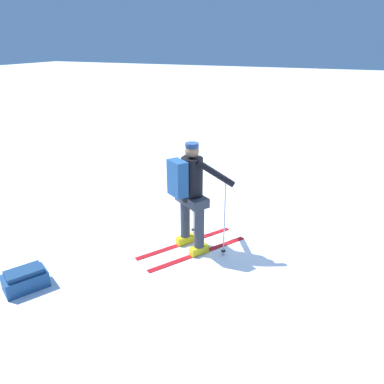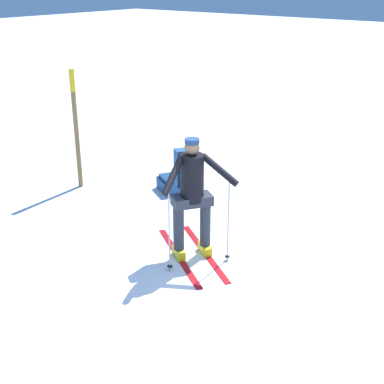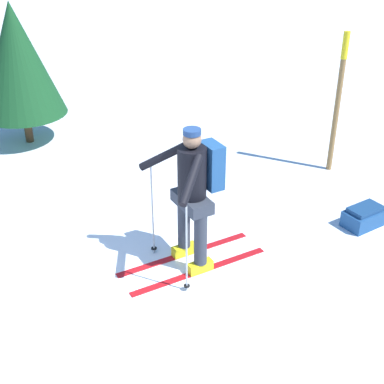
{
  "view_description": "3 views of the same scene",
  "coord_description": "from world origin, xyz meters",
  "px_view_note": "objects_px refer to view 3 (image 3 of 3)",
  "views": [
    {
      "loc": [
        -1.54,
        5.48,
        3.07
      ],
      "look_at": [
        0.5,
        0.78,
        0.96
      ],
      "focal_mm": 35.0,
      "sensor_mm": 36.0,
      "label": 1
    },
    {
      "loc": [
        -4.7,
        -3.35,
        3.7
      ],
      "look_at": [
        0.5,
        0.78,
        0.96
      ],
      "focal_mm": 50.0,
      "sensor_mm": 36.0,
      "label": 2
    },
    {
      "loc": [
        2.91,
        -3.8,
        3.8
      ],
      "look_at": [
        0.5,
        0.78,
        0.96
      ],
      "focal_mm": 50.0,
      "sensor_mm": 36.0,
      "label": 3
    }
  ],
  "objects_px": {
    "skier": "(194,190)",
    "trail_marker": "(339,94)",
    "pine_tree": "(17,60)",
    "dropped_backpack": "(364,217)"
  },
  "relations": [
    {
      "from": "skier",
      "to": "pine_tree",
      "type": "height_order",
      "value": "pine_tree"
    },
    {
      "from": "trail_marker",
      "to": "pine_tree",
      "type": "distance_m",
      "value": 5.22
    },
    {
      "from": "skier",
      "to": "pine_tree",
      "type": "distance_m",
      "value": 4.69
    },
    {
      "from": "skier",
      "to": "dropped_backpack",
      "type": "xyz_separation_m",
      "value": [
        1.6,
        1.78,
        -0.85
      ]
    },
    {
      "from": "skier",
      "to": "trail_marker",
      "type": "height_order",
      "value": "trail_marker"
    },
    {
      "from": "skier",
      "to": "pine_tree",
      "type": "xyz_separation_m",
      "value": [
        -4.28,
        1.85,
        0.49
      ]
    },
    {
      "from": "skier",
      "to": "trail_marker",
      "type": "bearing_deg",
      "value": 76.9
    },
    {
      "from": "dropped_backpack",
      "to": "trail_marker",
      "type": "relative_size",
      "value": 0.29
    },
    {
      "from": "skier",
      "to": "trail_marker",
      "type": "relative_size",
      "value": 0.8
    },
    {
      "from": "trail_marker",
      "to": "pine_tree",
      "type": "relative_size",
      "value": 0.9
    }
  ]
}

